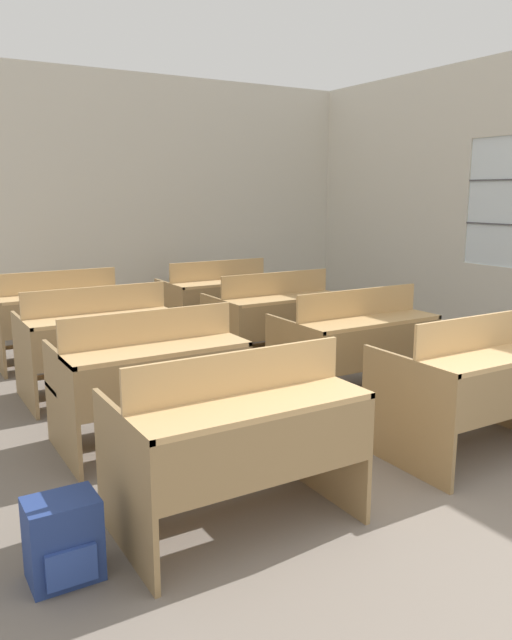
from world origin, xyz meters
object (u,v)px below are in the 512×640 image
(bench_front_left, at_px, (237,438))
(bench_second_left, at_px, (150,376))
(bench_second_right, at_px, (355,344))
(bench_third_left, at_px, (97,340))
(bench_back_left, at_px, (58,316))
(schoolbag, at_px, (63,540))
(bench_front_right, at_px, (477,383))
(bench_third_right, at_px, (275,318))
(bench_back_right, at_px, (218,300))

(bench_front_left, distance_m, bench_second_left, 1.24)
(bench_second_left, relative_size, bench_second_right, 1.00)
(bench_second_left, bearing_deg, bench_third_left, 89.73)
(bench_third_left, relative_size, bench_back_left, 1.00)
(bench_third_left, relative_size, schoolbag, 3.14)
(bench_third_left, bearing_deg, bench_second_left, -90.27)
(bench_second_right, height_order, bench_back_left, same)
(bench_front_right, bearing_deg, bench_third_right, 89.85)
(bench_back_left, distance_m, schoolbag, 3.82)
(bench_back_right, distance_m, schoolbag, 4.59)
(bench_second_left, distance_m, bench_second_right, 1.78)
(bench_front_left, xyz_separation_m, schoolbag, (-0.89, -0.00, -0.29))
(bench_back_right, bearing_deg, bench_second_right, -90.29)
(schoolbag, bearing_deg, bench_second_right, 24.78)
(bench_second_left, bearing_deg, bench_third_right, 34.63)
(bench_second_right, height_order, schoolbag, bench_second_right)
(bench_second_right, distance_m, bench_third_left, 2.15)
(bench_second_right, xyz_separation_m, bench_third_left, (-1.78, 1.21, 0.00))
(bench_second_right, bearing_deg, bench_front_left, -145.52)
(bench_front_right, distance_m, bench_second_right, 1.23)
(bench_back_left, bearing_deg, bench_third_right, -34.15)
(bench_front_right, bearing_deg, bench_second_left, 145.27)
(bench_third_left, bearing_deg, schoolbag, -110.37)
(bench_third_left, distance_m, schoolbag, 2.63)
(bench_back_right, relative_size, schoolbag, 3.14)
(bench_back_left, bearing_deg, bench_third_left, -88.97)
(bench_front_left, distance_m, bench_front_right, 1.80)
(bench_front_right, bearing_deg, bench_back_right, 89.74)
(bench_second_left, relative_size, bench_third_left, 1.00)
(bench_third_left, bearing_deg, bench_front_right, -54.01)
(bench_front_left, height_order, bench_third_left, same)
(bench_third_left, xyz_separation_m, bench_third_right, (1.78, 0.03, 0.00))
(bench_front_left, bearing_deg, schoolbag, -179.85)
(bench_front_left, relative_size, bench_second_left, 1.00)
(bench_front_left, bearing_deg, bench_second_right, 34.48)
(bench_second_right, height_order, bench_third_left, same)
(bench_front_right, xyz_separation_m, bench_second_left, (-1.78, 1.23, 0.00))
(bench_front_right, relative_size, bench_second_right, 1.00)
(bench_back_right, bearing_deg, bench_front_left, -116.13)
(bench_second_right, relative_size, bench_third_left, 1.00)
(bench_front_left, xyz_separation_m, bench_third_right, (1.81, 2.47, 0.00))
(bench_third_left, distance_m, bench_third_right, 1.78)
(bench_second_right, relative_size, schoolbag, 3.14)
(bench_back_left, distance_m, bench_back_right, 1.81)
(bench_third_left, distance_m, bench_back_left, 1.25)
(bench_third_left, bearing_deg, bench_back_left, 91.03)
(bench_front_left, height_order, bench_back_left, same)
(bench_front_left, distance_m, schoolbag, 0.93)
(bench_third_right, relative_size, bench_back_left, 1.00)
(bench_second_right, bearing_deg, bench_third_left, 145.76)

